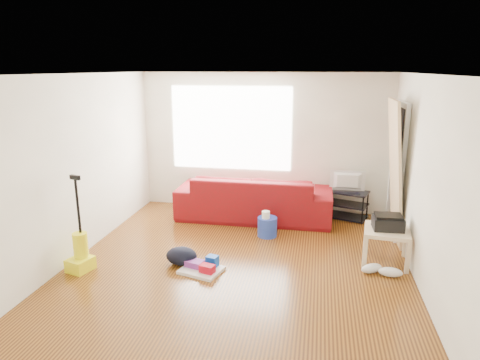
% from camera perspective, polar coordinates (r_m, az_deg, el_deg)
% --- Properties ---
extents(room, '(4.51, 5.01, 2.51)m').
position_cam_1_polar(room, '(5.53, 0.69, 0.95)').
color(room, '#3E220F').
rests_on(room, ground).
extents(sofa, '(2.66, 1.04, 0.78)m').
position_cam_1_polar(sofa, '(7.61, 1.94, -5.00)').
color(sofa, '#5A0F12').
rests_on(sofa, ground).
extents(tv_stand, '(0.81, 0.62, 0.49)m').
position_cam_1_polar(tv_stand, '(7.73, 13.96, -3.13)').
color(tv_stand, black).
rests_on(tv_stand, ground).
extents(tv, '(0.60, 0.08, 0.35)m').
position_cam_1_polar(tv, '(7.62, 14.15, -0.18)').
color(tv, black).
rests_on(tv, tv_stand).
extents(side_table, '(0.65, 0.65, 0.48)m').
position_cam_1_polar(side_table, '(6.12, 19.00, -6.87)').
color(side_table, beige).
rests_on(side_table, ground).
extents(printer, '(0.40, 0.31, 0.20)m').
position_cam_1_polar(printer, '(6.06, 19.13, -5.33)').
color(printer, black).
rests_on(printer, side_table).
extents(bucket, '(0.36, 0.36, 0.31)m').
position_cam_1_polar(bucket, '(6.82, 3.64, -7.44)').
color(bucket, '#233EAA').
rests_on(bucket, ground).
extents(toilet_paper, '(0.12, 0.12, 0.11)m').
position_cam_1_polar(toilet_paper, '(6.71, 3.44, -5.89)').
color(toilet_paper, white).
rests_on(toilet_paper, bucket).
extents(cleaning_tray, '(0.60, 0.53, 0.18)m').
position_cam_1_polar(cleaning_tray, '(5.70, -5.01, -11.52)').
color(cleaning_tray, silver).
rests_on(cleaning_tray, ground).
extents(backpack, '(0.46, 0.38, 0.23)m').
position_cam_1_polar(backpack, '(5.94, -7.76, -11.03)').
color(backpack, black).
rests_on(backpack, ground).
extents(sneakers, '(0.54, 0.28, 0.12)m').
position_cam_1_polar(sneakers, '(5.87, 18.28, -11.35)').
color(sneakers, silver).
rests_on(sneakers, ground).
extents(vacuum, '(0.34, 0.36, 1.27)m').
position_cam_1_polar(vacuum, '(6.02, -20.52, -9.09)').
color(vacuum, yellow).
rests_on(vacuum, ground).
extents(door_panel, '(0.27, 0.86, 2.14)m').
position_cam_1_polar(door_panel, '(7.07, 19.24, -7.46)').
color(door_panel, tan).
rests_on(door_panel, ground).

